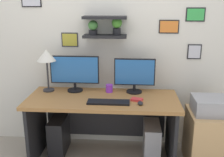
{
  "coord_description": "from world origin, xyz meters",
  "views": [
    {
      "loc": [
        0.3,
        -2.73,
        1.77
      ],
      "look_at": [
        0.1,
        0.05,
        0.96
      ],
      "focal_mm": 42.88,
      "sensor_mm": 36.0,
      "label": 1
    }
  ],
  "objects_px": {
    "drawer_cabinet": "(207,138)",
    "printer": "(211,105)",
    "desk": "(103,113)",
    "desk_lamp": "(47,57)",
    "coffee_mug": "(109,88)",
    "computer_tower_right": "(152,141)",
    "scissors_tray": "(137,100)",
    "keyboard": "(108,102)",
    "monitor_right": "(135,75)",
    "computer_mouse": "(140,103)",
    "monitor_left": "(75,72)",
    "computer_tower_left": "(59,135)"
  },
  "relations": [
    {
      "from": "scissors_tray",
      "to": "drawer_cabinet",
      "type": "height_order",
      "value": "scissors_tray"
    },
    {
      "from": "drawer_cabinet",
      "to": "computer_tower_left",
      "type": "relative_size",
      "value": 1.43
    },
    {
      "from": "computer_tower_left",
      "to": "computer_tower_right",
      "type": "distance_m",
      "value": 1.11
    },
    {
      "from": "monitor_left",
      "to": "coffee_mug",
      "type": "bearing_deg",
      "value": -2.95
    },
    {
      "from": "monitor_left",
      "to": "scissors_tray",
      "type": "relative_size",
      "value": 4.72
    },
    {
      "from": "computer_tower_left",
      "to": "monitor_right",
      "type": "bearing_deg",
      "value": 6.38
    },
    {
      "from": "desk",
      "to": "computer_mouse",
      "type": "height_order",
      "value": "computer_mouse"
    },
    {
      "from": "keyboard",
      "to": "scissors_tray",
      "type": "distance_m",
      "value": 0.31
    },
    {
      "from": "desk_lamp",
      "to": "computer_tower_right",
      "type": "height_order",
      "value": "desk_lamp"
    },
    {
      "from": "printer",
      "to": "computer_tower_left",
      "type": "xyz_separation_m",
      "value": [
        -1.71,
        0.13,
        -0.48
      ]
    },
    {
      "from": "keyboard",
      "to": "computer_mouse",
      "type": "height_order",
      "value": "computer_mouse"
    },
    {
      "from": "drawer_cabinet",
      "to": "monitor_right",
      "type": "bearing_deg",
      "value": 164.18
    },
    {
      "from": "keyboard",
      "to": "scissors_tray",
      "type": "bearing_deg",
      "value": 16.73
    },
    {
      "from": "computer_mouse",
      "to": "coffee_mug",
      "type": "xyz_separation_m",
      "value": [
        -0.35,
        0.37,
        0.03
      ]
    },
    {
      "from": "keyboard",
      "to": "printer",
      "type": "xyz_separation_m",
      "value": [
        1.09,
        0.13,
        -0.06
      ]
    },
    {
      "from": "monitor_right",
      "to": "desk_lamp",
      "type": "height_order",
      "value": "desk_lamp"
    },
    {
      "from": "coffee_mug",
      "to": "monitor_right",
      "type": "bearing_deg",
      "value": 4.1
    },
    {
      "from": "coffee_mug",
      "to": "computer_tower_right",
      "type": "height_order",
      "value": "coffee_mug"
    },
    {
      "from": "keyboard",
      "to": "computer_mouse",
      "type": "bearing_deg",
      "value": -3.36
    },
    {
      "from": "keyboard",
      "to": "scissors_tray",
      "type": "xyz_separation_m",
      "value": [
        0.3,
        0.09,
        0.0
      ]
    },
    {
      "from": "desk",
      "to": "drawer_cabinet",
      "type": "height_order",
      "value": "desk"
    },
    {
      "from": "monitor_right",
      "to": "computer_tower_left",
      "type": "distance_m",
      "value": 1.17
    },
    {
      "from": "monitor_right",
      "to": "desk_lamp",
      "type": "bearing_deg",
      "value": -178.47
    },
    {
      "from": "monitor_right",
      "to": "printer",
      "type": "bearing_deg",
      "value": -15.82
    },
    {
      "from": "scissors_tray",
      "to": "printer",
      "type": "relative_size",
      "value": 0.32
    },
    {
      "from": "desk",
      "to": "monitor_left",
      "type": "distance_m",
      "value": 0.58
    },
    {
      "from": "monitor_left",
      "to": "monitor_right",
      "type": "bearing_deg",
      "value": -0.02
    },
    {
      "from": "monitor_right",
      "to": "desk_lamp",
      "type": "xyz_separation_m",
      "value": [
        -1.0,
        -0.03,
        0.19
      ]
    },
    {
      "from": "scissors_tray",
      "to": "printer",
      "type": "height_order",
      "value": "printer"
    },
    {
      "from": "desk",
      "to": "monitor_left",
      "type": "xyz_separation_m",
      "value": [
        -0.35,
        0.16,
        0.44
      ]
    },
    {
      "from": "desk",
      "to": "desk_lamp",
      "type": "xyz_separation_m",
      "value": [
        -0.66,
        0.14,
        0.61
      ]
    },
    {
      "from": "monitor_left",
      "to": "computer_tower_right",
      "type": "bearing_deg",
      "value": -8.98
    },
    {
      "from": "keyboard",
      "to": "desk",
      "type": "bearing_deg",
      "value": 110.69
    },
    {
      "from": "coffee_mug",
      "to": "drawer_cabinet",
      "type": "relative_size",
      "value": 0.15
    },
    {
      "from": "monitor_right",
      "to": "drawer_cabinet",
      "type": "height_order",
      "value": "monitor_right"
    },
    {
      "from": "scissors_tray",
      "to": "drawer_cabinet",
      "type": "relative_size",
      "value": 0.2
    },
    {
      "from": "monitor_right",
      "to": "keyboard",
      "type": "bearing_deg",
      "value": -126.24
    },
    {
      "from": "monitor_left",
      "to": "computer_mouse",
      "type": "height_order",
      "value": "monitor_left"
    },
    {
      "from": "monitor_right",
      "to": "drawer_cabinet",
      "type": "distance_m",
      "value": 1.07
    },
    {
      "from": "desk",
      "to": "drawer_cabinet",
      "type": "bearing_deg",
      "value": -3.43
    },
    {
      "from": "desk",
      "to": "desk_lamp",
      "type": "relative_size",
      "value": 3.36
    },
    {
      "from": "keyboard",
      "to": "scissors_tray",
      "type": "height_order",
      "value": "scissors_tray"
    },
    {
      "from": "monitor_right",
      "to": "desk",
      "type": "bearing_deg",
      "value": -154.91
    },
    {
      "from": "computer_tower_left",
      "to": "keyboard",
      "type": "bearing_deg",
      "value": -23.21
    },
    {
      "from": "drawer_cabinet",
      "to": "printer",
      "type": "relative_size",
      "value": 1.62
    },
    {
      "from": "monitor_right",
      "to": "computer_mouse",
      "type": "bearing_deg",
      "value": -81.23
    },
    {
      "from": "computer_tower_right",
      "to": "computer_tower_left",
      "type": "bearing_deg",
      "value": 177.76
    },
    {
      "from": "desk",
      "to": "computer_mouse",
      "type": "distance_m",
      "value": 0.51
    },
    {
      "from": "desk_lamp",
      "to": "printer",
      "type": "distance_m",
      "value": 1.89
    },
    {
      "from": "keyboard",
      "to": "desk_lamp",
      "type": "distance_m",
      "value": 0.9
    }
  ]
}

